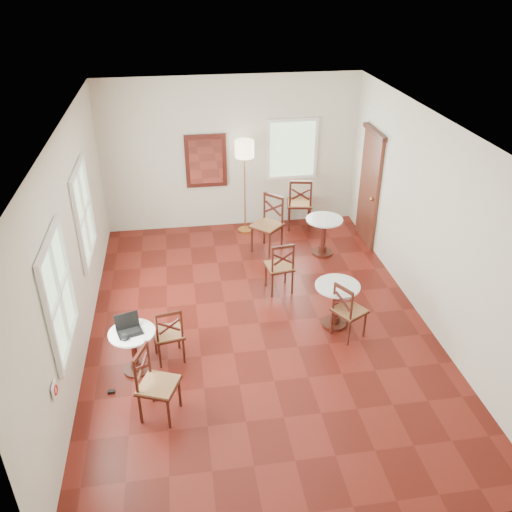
{
  "coord_description": "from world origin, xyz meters",
  "views": [
    {
      "loc": [
        -1.04,
        -6.5,
        4.85
      ],
      "look_at": [
        0.0,
        0.3,
        1.0
      ],
      "focal_mm": 37.56,
      "sensor_mm": 36.0,
      "label": 1
    }
  ],
  "objects": [
    {
      "name": "ground",
      "position": [
        0.0,
        0.0,
        0.0
      ],
      "size": [
        7.0,
        7.0,
        0.0
      ],
      "primitive_type": "plane",
      "color": "#601710",
      "rests_on": "ground"
    },
    {
      "name": "room_shell",
      "position": [
        -0.06,
        0.27,
        1.89
      ],
      "size": [
        5.02,
        7.02,
        3.01
      ],
      "color": "beige",
      "rests_on": "ground"
    },
    {
      "name": "cafe_table_near",
      "position": [
        -1.79,
        -0.8,
        0.4
      ],
      "size": [
        0.6,
        0.6,
        0.64
      ],
      "color": "#411910",
      "rests_on": "ground"
    },
    {
      "name": "cafe_table_mid",
      "position": [
        1.12,
        -0.2,
        0.43
      ],
      "size": [
        0.66,
        0.66,
        0.7
      ],
      "color": "#411910",
      "rests_on": "ground"
    },
    {
      "name": "cafe_table_back",
      "position": [
        1.51,
        1.98,
        0.44
      ],
      "size": [
        0.67,
        0.67,
        0.71
      ],
      "color": "#411910",
      "rests_on": "ground"
    },
    {
      "name": "chair_near_a",
      "position": [
        -1.33,
        -0.63,
        0.43
      ],
      "size": [
        0.47,
        0.47,
        0.86
      ],
      "rotation": [
        0.0,
        0.0,
        3.33
      ],
      "color": "#411910",
      "rests_on": "ground"
    },
    {
      "name": "chair_near_b",
      "position": [
        -1.48,
        -1.64,
        0.47
      ],
      "size": [
        0.57,
        0.57,
        0.95
      ],
      "rotation": [
        0.0,
        0.0,
        1.19
      ],
      "color": "#411910",
      "rests_on": "ground"
    },
    {
      "name": "chair_mid_a",
      "position": [
        0.47,
        0.85,
        0.46
      ],
      "size": [
        0.48,
        0.48,
        0.92
      ],
      "rotation": [
        0.0,
        0.0,
        3.28
      ],
      "color": "#411910",
      "rests_on": "ground"
    },
    {
      "name": "chair_mid_b",
      "position": [
        1.22,
        -0.49,
        0.44
      ],
      "size": [
        0.56,
        0.56,
        0.89
      ],
      "rotation": [
        0.0,
        0.0,
        2.09
      ],
      "color": "#411910",
      "rests_on": "ground"
    },
    {
      "name": "chair_back_a",
      "position": [
        1.32,
        3.13,
        0.54
      ],
      "size": [
        0.58,
        0.58,
        1.08
      ],
      "rotation": [
        0.0,
        0.0,
        2.95
      ],
      "color": "#411910",
      "rests_on": "ground"
    },
    {
      "name": "chair_back_b",
      "position": [
        0.52,
        2.27,
        0.53
      ],
      "size": [
        0.7,
        0.7,
        1.07
      ],
      "rotation": [
        0.0,
        0.0,
        -0.78
      ],
      "color": "#411910",
      "rests_on": "ground"
    },
    {
      "name": "floor_lamp",
      "position": [
        0.21,
        3.15,
        1.58
      ],
      "size": [
        0.36,
        0.36,
        1.87
      ],
      "color": "#BF8C3F",
      "rests_on": "ground"
    },
    {
      "name": "laptop",
      "position": [
        -1.82,
        -0.77,
        0.69
      ],
      "size": [
        0.37,
        0.34,
        0.22
      ],
      "rotation": [
        0.0,
        0.0,
        0.3
      ],
      "color": "black",
      "rests_on": "cafe_table_near"
    },
    {
      "name": "mouse",
      "position": [
        -1.86,
        -0.96,
        0.66
      ],
      "size": [
        0.1,
        0.07,
        0.04
      ],
      "primitive_type": "ellipsoid",
      "rotation": [
        0.0,
        0.0,
        -0.03
      ],
      "color": "black",
      "rests_on": "cafe_table_near"
    },
    {
      "name": "navy_mug",
      "position": [
        -1.93,
        -0.68,
        0.69
      ],
      "size": [
        0.12,
        0.08,
        0.1
      ],
      "color": "black",
      "rests_on": "cafe_table_near"
    },
    {
      "name": "water_glass",
      "position": [
        -1.87,
        -0.97,
        0.69
      ],
      "size": [
        0.06,
        0.06,
        0.1
      ],
      "primitive_type": "cylinder",
      "color": "white",
      "rests_on": "cafe_table_near"
    },
    {
      "name": "power_adapter",
      "position": [
        -2.09,
        -1.19,
        0.02
      ],
      "size": [
        0.09,
        0.05,
        0.04
      ],
      "primitive_type": "cube",
      "color": "black",
      "rests_on": "ground"
    }
  ]
}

